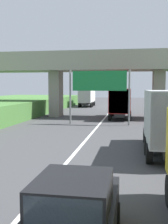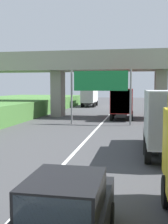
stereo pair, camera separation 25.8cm
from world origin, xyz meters
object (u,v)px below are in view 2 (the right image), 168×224
object	(u,v)px
overhead_highway_sign	(101,84)
truck_white	(90,96)
truck_red	(122,102)
car_black	(66,215)
truck_silver	(167,118)

from	to	relation	value
overhead_highway_sign	truck_white	world-z (taller)	overhead_highway_sign
truck_red	car_black	distance (m)	26.68
overhead_highway_sign	car_black	distance (m)	21.25
truck_white	truck_silver	bearing A→B (deg)	-74.38
overhead_highway_sign	truck_silver	bearing A→B (deg)	-65.82
car_black	truck_silver	bearing A→B (deg)	72.45
truck_red	truck_silver	size ratio (longest dim) A/B	1.00
truck_white	truck_silver	distance (m)	37.34
overhead_highway_sign	truck_red	bearing A→B (deg)	72.13
overhead_highway_sign	truck_silver	world-z (taller)	overhead_highway_sign
truck_silver	car_black	distance (m)	10.45
truck_white	car_black	bearing A→B (deg)	-81.42
truck_silver	car_black	world-z (taller)	truck_silver
truck_red	car_black	xyz separation A→B (m)	(-0.02, -26.66, -1.08)
truck_silver	car_black	size ratio (longest dim) A/B	1.78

